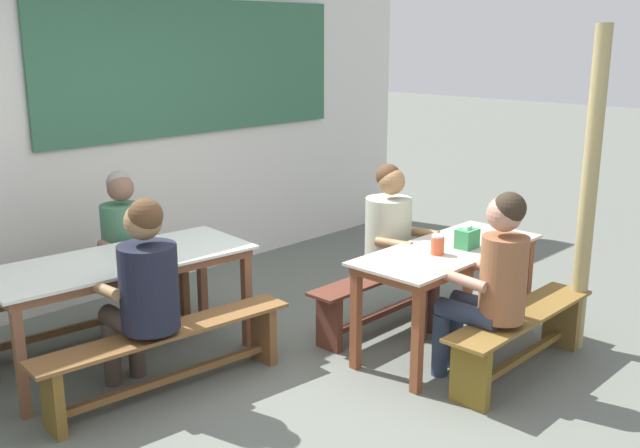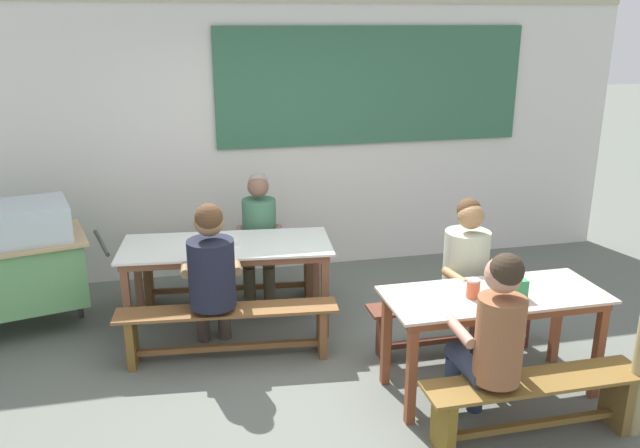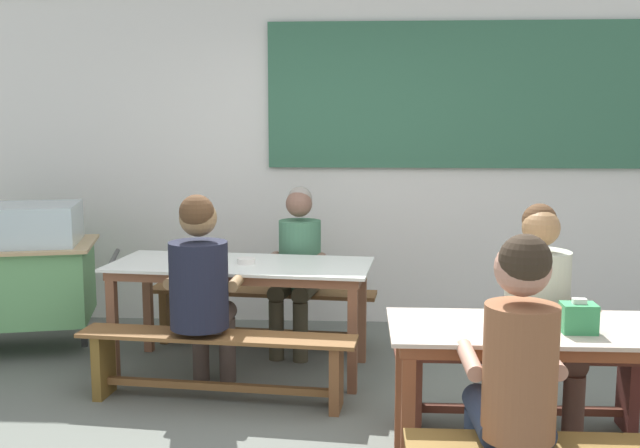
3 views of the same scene
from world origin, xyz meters
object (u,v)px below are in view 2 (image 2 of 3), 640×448
Objects in this scene: person_near_front at (492,335)px; bench_near_front at (534,400)px; person_left_back_turned at (211,270)px; bench_near_back at (454,319)px; bench_far_front at (228,326)px; person_right_near_table at (470,270)px; condiment_jar at (473,289)px; soup_bowl at (231,242)px; tissue_box at (514,288)px; person_center_facing at (259,231)px; dining_table_far at (227,252)px; bench_far_back at (229,269)px; dining_table_near at (494,305)px.

bench_near_front is at bearing -15.14° from person_near_front.
bench_near_front is 1.13× the size of person_left_back_turned.
bench_near_back is at bearing -10.28° from person_left_back_turned.
person_right_near_table is (1.85, -0.33, 0.43)m from bench_far_front.
bench_far_front is 12.75× the size of condiment_jar.
person_near_front is 2.40m from soup_bowl.
tissue_box is 2.34m from soup_bowl.
bench_near_back is 0.88m from tissue_box.
person_center_facing is 2.02m from person_right_near_table.
person_near_front is at bearing -42.65° from bench_far_front.
person_near_front reaches higher than bench_near_back.
tissue_box is 1.28× the size of soup_bowl.
tissue_box reaches higher than bench_near_back.
dining_table_far is at bearing -125.10° from person_center_facing.
tissue_box is at bearing 48.89° from person_near_front.
person_near_front is (1.50, -1.38, 0.45)m from bench_far_front.
person_center_facing is at bearing 69.47° from bench_far_front.
person_right_near_table is (0.07, -0.06, 0.44)m from bench_near_back.
person_right_near_table is 0.62m from condiment_jar.
soup_bowl reaches higher than bench_far_back.
person_left_back_turned is at bearing 145.05° from bench_far_front.
bench_far_back and bench_far_front have the same top height.
tissue_box is 0.28m from condiment_jar.
person_near_front is 10.43× the size of soup_bowl.
person_near_front reaches higher than dining_table_far.
bench_near_front is 2.92m from person_center_facing.
dining_table_near is 1.09× the size of bench_near_back.
condiment_jar is (-0.18, 0.57, 0.54)m from bench_near_front.
tissue_box is (1.97, -1.02, 0.09)m from person_left_back_turned.
person_left_back_turned reaches higher than bench_near_back.
bench_near_back is 10.48× the size of condiment_jar.
bench_near_front is (0.00, -0.59, -0.39)m from dining_table_near.
person_near_front is (1.09, -2.46, 0.04)m from person_center_facing.
dining_table_near is (1.72, -1.46, -0.01)m from dining_table_far.
person_right_near_table is 10.28× the size of soup_bowl.
bench_near_front is at bearing -50.23° from soup_bowl.
condiment_jar is (0.10, 0.49, 0.09)m from person_near_front.
bench_far_front is 1.19× the size of bench_near_front.
soup_bowl is at bearing 67.97° from person_left_back_turned.
bench_far_front is 1.80m from bench_near_back.
soup_bowl is at bearing 139.35° from tissue_box.
bench_near_back is at bearing -41.14° from bench_far_back.
condiment_jar is (-0.25, -0.56, 0.11)m from person_right_near_table.
person_left_back_turned is (-0.22, -1.11, 0.44)m from bench_far_back.
person_near_front is (-0.28, -0.52, 0.06)m from dining_table_near.
dining_table_near is 1.06× the size of bench_near_front.
person_left_back_turned is (-0.16, -0.52, 0.05)m from dining_table_far.
person_left_back_turned is at bearing 140.97° from bench_near_front.
bench_near_front is 9.14× the size of tissue_box.
bench_far_back is at bearing 161.10° from person_center_facing.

